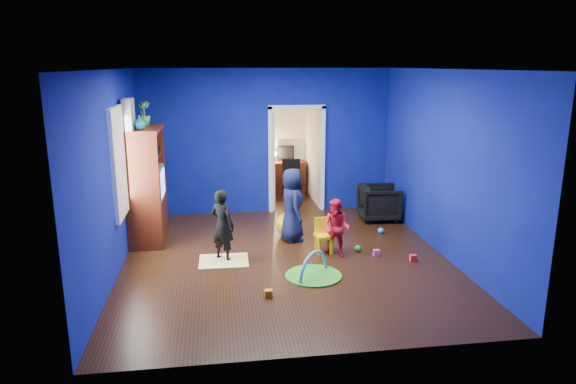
{
  "coord_description": "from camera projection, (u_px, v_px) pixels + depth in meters",
  "views": [
    {
      "loc": [
        -1.04,
        -7.46,
        2.97
      ],
      "look_at": [
        0.09,
        0.4,
        0.99
      ],
      "focal_mm": 32.0,
      "sensor_mm": 36.0,
      "label": 1
    }
  ],
  "objects": [
    {
      "name": "armchair",
      "position": [
        379.0,
        203.0,
        10.01
      ],
      "size": [
        0.8,
        0.78,
        0.68
      ],
      "primitive_type": "imported",
      "rotation": [
        0.0,
        0.0,
        1.5
      ],
      "color": "black",
      "rests_on": "floor"
    },
    {
      "name": "child_black",
      "position": [
        223.0,
        225.0,
        7.87
      ],
      "size": [
        0.49,
        0.47,
        1.13
      ],
      "primitive_type": "imported",
      "rotation": [
        0.0,
        0.0,
        2.44
      ],
      "color": "black",
      "rests_on": "floor"
    },
    {
      "name": "hopper_ball",
      "position": [
        287.0,
        224.0,
        9.1
      ],
      "size": [
        0.41,
        0.41,
        0.41
      ],
      "primitive_type": "sphere",
      "color": "yellow",
      "rests_on": "floor"
    },
    {
      "name": "wall_left",
      "position": [
        113.0,
        174.0,
        7.33
      ],
      "size": [
        0.02,
        5.5,
        2.9
      ],
      "primitive_type": "cube",
      "color": "navy",
      "rests_on": "floor"
    },
    {
      "name": "potted_plant",
      "position": [
        143.0,
        114.0,
        8.59
      ],
      "size": [
        0.3,
        0.3,
        0.41
      ],
      "primitive_type": "imported",
      "rotation": [
        0.0,
        0.0,
        -0.41
      ],
      "color": "#367E2D",
      "rests_on": "tv_armoire"
    },
    {
      "name": "alcove",
      "position": [
        290.0,
        145.0,
        11.28
      ],
      "size": [
        1.0,
        1.75,
        2.5
      ],
      "primitive_type": null,
      "color": "silver",
      "rests_on": "floor"
    },
    {
      "name": "yellow_blanket",
      "position": [
        224.0,
        261.0,
        7.91
      ],
      "size": [
        0.76,
        0.61,
        0.03
      ],
      "primitive_type": "cube",
      "rotation": [
        0.0,
        0.0,
        -0.02
      ],
      "color": "#F2E07A",
      "rests_on": "floor"
    },
    {
      "name": "toy_1",
      "position": [
        381.0,
        230.0,
        9.25
      ],
      "size": [
        0.11,
        0.11,
        0.11
      ],
      "primitive_type": "sphere",
      "color": "#279BDF",
      "rests_on": "floor"
    },
    {
      "name": "vase",
      "position": [
        139.0,
        122.0,
        8.11
      ],
      "size": [
        0.26,
        0.26,
        0.22
      ],
      "primitive_type": "imported",
      "rotation": [
        0.0,
        0.0,
        -0.25
      ],
      "color": "#0D626B",
      "rests_on": "tv_armoire"
    },
    {
      "name": "child_navy",
      "position": [
        292.0,
        205.0,
        8.76
      ],
      "size": [
        0.46,
        0.65,
        1.27
      ],
      "primitive_type": "imported",
      "rotation": [
        0.0,
        0.0,
        1.67
      ],
      "color": "#10133B",
      "rests_on": "floor"
    },
    {
      "name": "doorway",
      "position": [
        297.0,
        161.0,
        10.49
      ],
      "size": [
        1.16,
        0.1,
        2.1
      ],
      "primitive_type": "cube",
      "color": "white",
      "rests_on": "floor"
    },
    {
      "name": "toy_4",
      "position": [
        376.0,
        253.0,
        8.16
      ],
      "size": [
        0.1,
        0.08,
        0.1
      ],
      "primitive_type": "cube",
      "color": "#D951A1",
      "rests_on": "floor"
    },
    {
      "name": "wall_front",
      "position": [
        325.0,
        224.0,
        5.03
      ],
      "size": [
        5.0,
        0.02,
        2.9
      ],
      "primitive_type": "cube",
      "color": "navy",
      "rests_on": "floor"
    },
    {
      "name": "folding_chair",
      "position": [
        292.0,
        183.0,
        11.16
      ],
      "size": [
        0.4,
        0.4,
        0.92
      ],
      "primitive_type": "cube",
      "color": "black",
      "rests_on": "floor"
    },
    {
      "name": "desk_lamp",
      "position": [
        274.0,
        154.0,
        11.99
      ],
      "size": [
        0.14,
        0.14,
        0.14
      ],
      "primitive_type": "sphere",
      "color": "#FFD88C",
      "rests_on": "study_desk"
    },
    {
      "name": "wall_back",
      "position": [
        267.0,
        142.0,
        10.31
      ],
      "size": [
        5.0,
        0.02,
        2.9
      ],
      "primitive_type": "cube",
      "color": "navy",
      "rests_on": "floor"
    },
    {
      "name": "toy_2",
      "position": [
        268.0,
        294.0,
        6.72
      ],
      "size": [
        0.1,
        0.08,
        0.1
      ],
      "primitive_type": "cube",
      "color": "orange",
      "rests_on": "floor"
    },
    {
      "name": "toddler_red",
      "position": [
        336.0,
        228.0,
        8.07
      ],
      "size": [
        0.57,
        0.55,
        0.93
      ],
      "primitive_type": "imported",
      "rotation": [
        0.0,
        0.0,
        -0.64
      ],
      "color": "red",
      "rests_on": "floor"
    },
    {
      "name": "ceiling",
      "position": [
        286.0,
        69.0,
        7.32
      ],
      "size": [
        5.0,
        5.5,
        0.01
      ],
      "primitive_type": "cube",
      "color": "white",
      "rests_on": "wall_back"
    },
    {
      "name": "study_desk",
      "position": [
        286.0,
        177.0,
        12.11
      ],
      "size": [
        0.88,
        0.44,
        0.75
      ],
      "primitive_type": "cube",
      "color": "#3D140A",
      "rests_on": "floor"
    },
    {
      "name": "toy_3",
      "position": [
        358.0,
        248.0,
        8.35
      ],
      "size": [
        0.11,
        0.11,
        0.11
      ],
      "primitive_type": "sphere",
      "color": "green",
      "rests_on": "floor"
    },
    {
      "name": "wall_right",
      "position": [
        444.0,
        164.0,
        8.02
      ],
      "size": [
        0.02,
        5.5,
        2.9
      ],
      "primitive_type": "cube",
      "color": "navy",
      "rests_on": "floor"
    },
    {
      "name": "play_mat",
      "position": [
        313.0,
        276.0,
        7.39
      ],
      "size": [
        0.81,
        0.81,
        0.02
      ],
      "primitive_type": "cylinder",
      "color": "#4BA826",
      "rests_on": "floor"
    },
    {
      "name": "book_shelf",
      "position": [
        286.0,
        107.0,
        11.81
      ],
      "size": [
        0.88,
        0.24,
        0.04
      ],
      "primitive_type": "cube",
      "color": "white",
      "rests_on": "study_desk"
    },
    {
      "name": "toy_arch",
      "position": [
        313.0,
        275.0,
        7.39
      ],
      "size": [
        0.54,
        0.57,
        0.73
      ],
      "primitive_type": "torus",
      "rotation": [
        1.57,
        0.0,
        0.82
      ],
      "color": "#3F8CD8",
      "rests_on": "floor"
    },
    {
      "name": "floor",
      "position": [
        286.0,
        259.0,
        8.02
      ],
      "size": [
        5.0,
        5.5,
        0.01
      ],
      "primitive_type": "cube",
      "color": "black",
      "rests_on": "ground"
    },
    {
      "name": "tv_armoire",
      "position": [
        146.0,
        185.0,
        8.67
      ],
      "size": [
        0.58,
        1.14,
        1.96
      ],
      "primitive_type": "cube",
      "color": "#381209",
      "rests_on": "floor"
    },
    {
      "name": "kid_chair",
      "position": [
        324.0,
        237.0,
        8.29
      ],
      "size": [
        0.31,
        0.31,
        0.5
      ],
      "primitive_type": "cube",
      "rotation": [
        0.0,
        0.0,
        0.12
      ],
      "color": "yellow",
      "rests_on": "floor"
    },
    {
      "name": "crt_tv",
      "position": [
        149.0,
        183.0,
        8.66
      ],
      "size": [
        0.46,
        0.7,
        0.54
      ],
      "primitive_type": "cube",
      "color": "silver",
      "rests_on": "tv_armoire"
    },
    {
      "name": "desk_monitor",
      "position": [
        286.0,
        152.0,
        12.08
      ],
      "size": [
        0.4,
        0.05,
        0.32
      ],
      "primitive_type": "cube",
      "color": "black",
      "rests_on": "study_desk"
    },
    {
      "name": "curtain",
      "position": [
        133.0,
        174.0,
        8.26
      ],
      "size": [
        0.14,
        0.42,
        2.4
      ],
      "primitive_type": "cube",
      "color": "slate",
      "rests_on": "floor"
    },
    {
      "name": "window_left",
      "position": [
        118.0,
        162.0,
        7.64
      ],
      "size": [
        0.03,
        0.95,
        1.55
      ],
      "primitive_type": "cube",
      "color": "white",
      "rests_on": "wall_left"
    },
    {
      "name": "toy_0",
      "position": [
        413.0,
        258.0,
        7.95
      ],
      "size": [
        0.1,
        0.08,
        0.1
      ],
      "primitive_type": "cube",
      "color": "red",
      "rests_on": "floor"
    }
  ]
}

